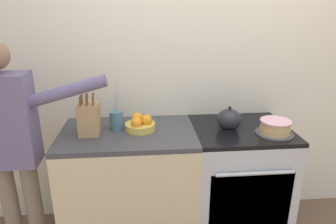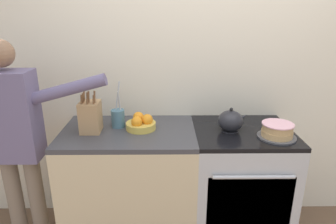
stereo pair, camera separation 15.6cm
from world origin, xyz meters
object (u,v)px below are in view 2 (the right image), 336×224
at_px(knife_block, 90,117).
at_px(person_baker, 16,134).
at_px(stove_range, 239,184).
at_px(tea_kettle, 231,121).
at_px(utensil_crock, 118,118).
at_px(layer_cake, 277,131).
at_px(fruit_bowl, 141,123).

relative_size(knife_block, person_baker, 0.19).
distance_m(stove_range, person_baker, 1.66).
bearing_deg(person_baker, knife_block, 2.41).
relative_size(stove_range, tea_kettle, 4.13).
xyz_separation_m(stove_range, tea_kettle, (-0.10, -0.01, 0.52)).
relative_size(knife_block, utensil_crock, 0.88).
xyz_separation_m(tea_kettle, person_baker, (-1.48, -0.10, -0.05)).
xyz_separation_m(stove_range, person_baker, (-1.58, -0.12, 0.48)).
xyz_separation_m(layer_cake, knife_block, (-1.29, 0.12, 0.06)).
bearing_deg(stove_range, tea_kettle, -172.08).
distance_m(tea_kettle, knife_block, 0.99).
bearing_deg(utensil_crock, fruit_bowl, -14.62).
bearing_deg(person_baker, utensil_crock, 6.45).
bearing_deg(tea_kettle, stove_range, 7.92).
bearing_deg(person_baker, fruit_bowl, 0.42).
bearing_deg(fruit_bowl, knife_block, -173.03).
distance_m(tea_kettle, fruit_bowl, 0.64).
bearing_deg(knife_block, layer_cake, -5.30).
relative_size(layer_cake, utensil_crock, 0.76).
bearing_deg(tea_kettle, fruit_bowl, 176.09).
height_order(fruit_bowl, person_baker, person_baker).
height_order(layer_cake, tea_kettle, tea_kettle).
height_order(stove_range, fruit_bowl, fruit_bowl).
height_order(tea_kettle, knife_block, knife_block).
height_order(stove_range, tea_kettle, tea_kettle).
xyz_separation_m(knife_block, fruit_bowl, (0.35, 0.04, -0.07)).
bearing_deg(stove_range, layer_cake, -34.40).
xyz_separation_m(tea_kettle, fruit_bowl, (-0.64, 0.04, -0.03)).
distance_m(stove_range, layer_cake, 0.55).
bearing_deg(knife_block, fruit_bowl, 6.97).
bearing_deg(tea_kettle, person_baker, -176.09).
relative_size(tea_kettle, fruit_bowl, 1.01).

